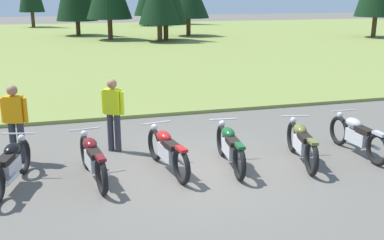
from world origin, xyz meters
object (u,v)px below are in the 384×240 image
(motorcycle_silver, at_px, (357,135))
(rider_with_back_turned, at_px, (15,119))
(rider_in_hivis_vest, at_px, (113,111))
(motorcycle_maroon, at_px, (93,158))
(motorcycle_red, at_px, (167,150))
(motorcycle_olive, at_px, (302,143))
(motorcycle_black, at_px, (10,165))
(motorcycle_british_green, at_px, (230,147))

(motorcycle_silver, height_order, rider_with_back_turned, rider_with_back_turned)
(rider_in_hivis_vest, bearing_deg, motorcycle_silver, -18.07)
(motorcycle_maroon, height_order, motorcycle_red, same)
(motorcycle_maroon, xyz_separation_m, motorcycle_silver, (5.75, -0.11, 0.00))
(motorcycle_red, xyz_separation_m, rider_with_back_turned, (-2.93, 1.36, 0.51))
(motorcycle_olive, relative_size, rider_with_back_turned, 1.24)
(motorcycle_black, xyz_separation_m, motorcycle_silver, (7.23, -0.18, 0.00))
(motorcycle_black, height_order, rider_in_hivis_vest, rider_in_hivis_vest)
(motorcycle_olive, relative_size, motorcycle_silver, 0.99)
(motorcycle_british_green, relative_size, motorcycle_silver, 1.00)
(motorcycle_black, height_order, motorcycle_olive, same)
(motorcycle_british_green, height_order, motorcycle_silver, same)
(motorcycle_red, distance_m, rider_in_hivis_vest, 1.82)
(motorcycle_black, distance_m, motorcycle_maroon, 1.48)
(motorcycle_maroon, relative_size, rider_in_hivis_vest, 1.25)
(motorcycle_red, xyz_separation_m, motorcycle_olive, (2.84, -0.30, 0.00))
(motorcycle_black, relative_size, motorcycle_red, 0.99)
(motorcycle_red, bearing_deg, motorcycle_british_green, -5.58)
(motorcycle_black, height_order, motorcycle_maroon, same)
(motorcycle_british_green, distance_m, rider_in_hivis_vest, 2.77)
(motorcycle_olive, bearing_deg, motorcycle_silver, 4.56)
(motorcycle_maroon, relative_size, motorcycle_olive, 1.01)
(rider_with_back_turned, bearing_deg, rider_in_hivis_vest, 4.15)
(motorcycle_olive, bearing_deg, motorcycle_red, 174.04)
(rider_in_hivis_vest, bearing_deg, motorcycle_black, -143.78)
(motorcycle_british_green, bearing_deg, motorcycle_black, 178.36)
(motorcycle_silver, bearing_deg, motorcycle_red, 177.56)
(motorcycle_black, xyz_separation_m, rider_with_back_turned, (0.02, 1.36, 0.51))
(motorcycle_olive, bearing_deg, motorcycle_black, 177.12)
(motorcycle_maroon, relative_size, motorcycle_silver, 1.00)
(rider_with_back_turned, distance_m, rider_in_hivis_vest, 2.05)
(motorcycle_black, distance_m, motorcycle_red, 2.95)
(motorcycle_black, relative_size, rider_in_hivis_vest, 1.23)
(motorcycle_maroon, xyz_separation_m, rider_with_back_turned, (-1.46, 1.42, 0.51))
(rider_in_hivis_vest, bearing_deg, motorcycle_british_green, -36.75)
(motorcycle_black, relative_size, motorcycle_british_green, 0.98)
(motorcycle_black, relative_size, motorcycle_maroon, 0.99)
(motorcycle_british_green, relative_size, rider_with_back_turned, 1.26)
(rider_with_back_turned, relative_size, rider_in_hivis_vest, 1.00)
(motorcycle_black, distance_m, rider_in_hivis_vest, 2.61)
(motorcycle_maroon, distance_m, motorcycle_british_green, 2.77)
(motorcycle_british_green, height_order, rider_in_hivis_vest, rider_in_hivis_vest)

